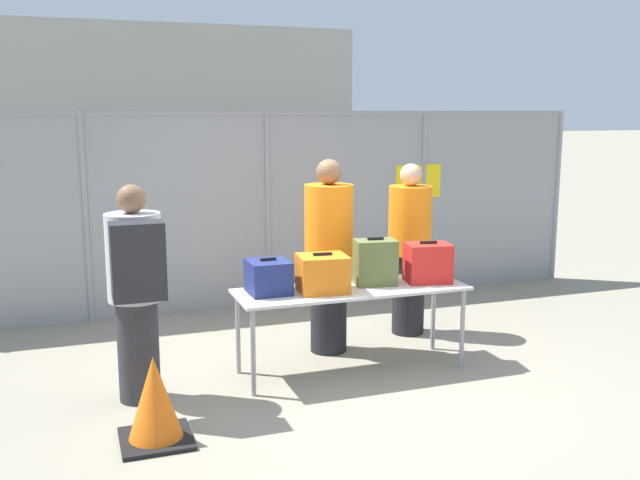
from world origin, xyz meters
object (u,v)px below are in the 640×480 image
at_px(inspection_table, 352,295).
at_px(security_worker_near, 329,254).
at_px(suitcase_navy, 268,277).
at_px(utility_trailer, 319,232).
at_px(traffic_cone, 155,402).
at_px(security_worker_far, 409,247).
at_px(suitcase_red, 428,263).
at_px(suitcase_olive, 375,262).
at_px(traveler_hooded, 136,286).
at_px(suitcase_orange, 323,273).

xyz_separation_m(inspection_table, security_worker_near, (-0.01, 0.55, 0.25)).
distance_m(inspection_table, suitcase_navy, 0.74).
height_order(utility_trailer, traffic_cone, utility_trailer).
relative_size(security_worker_far, traffic_cone, 2.85).
distance_m(security_worker_far, utility_trailer, 3.69).
bearing_deg(inspection_table, suitcase_red, -0.88).
xyz_separation_m(suitcase_olive, security_worker_near, (-0.25, 0.50, -0.00)).
distance_m(suitcase_red, utility_trailer, 4.51).
bearing_deg(traffic_cone, traveler_hooded, 92.23).
height_order(security_worker_near, traffic_cone, security_worker_near).
height_order(traveler_hooded, traffic_cone, traveler_hooded).
bearing_deg(security_worker_far, traffic_cone, 37.88).
bearing_deg(traveler_hooded, suitcase_olive, -14.85).
bearing_deg(traffic_cone, security_worker_near, 37.79).
bearing_deg(traffic_cone, suitcase_navy, 40.14).
relative_size(suitcase_olive, security_worker_near, 0.23).
distance_m(suitcase_olive, security_worker_far, 1.02).
bearing_deg(inspection_table, suitcase_olive, 13.30).
bearing_deg(suitcase_orange, suitcase_red, 0.67).
height_order(suitcase_orange, suitcase_olive, suitcase_olive).
distance_m(security_worker_near, traffic_cone, 2.31).
bearing_deg(traveler_hooded, security_worker_near, 0.86).
xyz_separation_m(inspection_table, security_worker_far, (0.94, 0.80, 0.21)).
xyz_separation_m(security_worker_near, security_worker_far, (0.95, 0.25, -0.04)).
bearing_deg(suitcase_olive, security_worker_far, 46.75).
bearing_deg(suitcase_orange, security_worker_far, 34.22).
relative_size(suitcase_orange, suitcase_olive, 1.05).
relative_size(suitcase_navy, suitcase_olive, 0.87).
bearing_deg(security_worker_far, security_worker_near, 21.86).
distance_m(suitcase_navy, traffic_cone, 1.49).
bearing_deg(traffic_cone, inspection_table, 24.62).
relative_size(suitcase_orange, security_worker_near, 0.24).
distance_m(inspection_table, traffic_cone, 1.97).
distance_m(suitcase_red, security_worker_far, 0.84).
bearing_deg(inspection_table, traffic_cone, -155.38).
relative_size(security_worker_near, utility_trailer, 0.45).
height_order(inspection_table, suitcase_orange, suitcase_orange).
distance_m(suitcase_navy, utility_trailer, 4.81).
relative_size(suitcase_red, security_worker_near, 0.24).
distance_m(traveler_hooded, traffic_cone, 0.96).
bearing_deg(security_worker_far, suitcase_olive, 53.84).
distance_m(suitcase_orange, security_worker_near, 0.63).
bearing_deg(utility_trailer, suitcase_olive, -103.24).
bearing_deg(inspection_table, utility_trailer, 74.02).
xyz_separation_m(traveler_hooded, security_worker_near, (1.78, 0.64, 0.00)).
height_order(suitcase_olive, suitcase_red, suitcase_olive).
relative_size(inspection_table, suitcase_olive, 4.79).
height_order(inspection_table, security_worker_far, security_worker_far).
height_order(traveler_hooded, security_worker_far, security_worker_far).
bearing_deg(suitcase_olive, suitcase_orange, -171.18).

